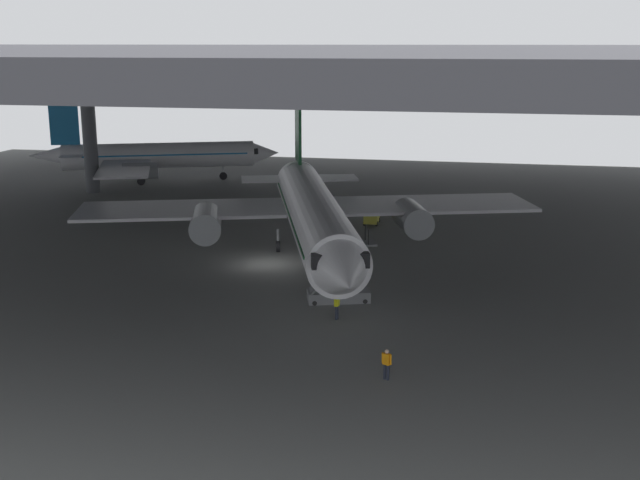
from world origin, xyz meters
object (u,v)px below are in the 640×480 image
at_px(airplane_distant, 154,156).
at_px(baggage_tug, 372,218).
at_px(airplane_main, 313,213).
at_px(crew_worker_by_stairs, 337,304).
at_px(crew_worker_near_nose, 387,363).
at_px(boarding_stairs, 339,290).

bearing_deg(airplane_distant, baggage_tug, -31.62).
bearing_deg(baggage_tug, airplane_main, -102.60).
height_order(crew_worker_by_stairs, baggage_tug, crew_worker_by_stairs).
height_order(crew_worker_near_nose, crew_worker_by_stairs, crew_worker_by_stairs).
relative_size(airplane_main, airplane_distant, 1.33).
bearing_deg(crew_worker_near_nose, baggage_tug, 99.02).
distance_m(airplane_main, crew_worker_near_nose, 22.74).
relative_size(crew_worker_near_nose, crew_worker_by_stairs, 0.94).
bearing_deg(baggage_tug, crew_worker_by_stairs, -86.77).
bearing_deg(airplane_main, airplane_distant, 130.37).
bearing_deg(baggage_tug, airplane_distant, 148.38).
relative_size(crew_worker_by_stairs, airplane_distant, 0.06).
bearing_deg(baggage_tug, crew_worker_near_nose, -80.98).
xyz_separation_m(airplane_distant, baggage_tug, (27.83, -17.13, -2.52)).
xyz_separation_m(airplane_main, boarding_stairs, (3.75, -9.71, -2.76)).
relative_size(airplane_main, crew_worker_by_stairs, 22.13).
bearing_deg(airplane_distant, crew_worker_near_nose, -56.77).
bearing_deg(airplane_distant, boarding_stairs, -53.67).
height_order(boarding_stairs, airplane_distant, airplane_distant).
bearing_deg(crew_worker_near_nose, airplane_distant, 123.23).
bearing_deg(boarding_stairs, crew_worker_by_stairs, -82.53).
relative_size(crew_worker_near_nose, airplane_distant, 0.06).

